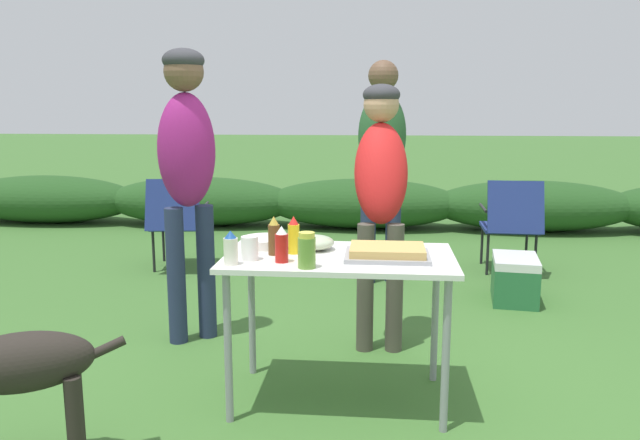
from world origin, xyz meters
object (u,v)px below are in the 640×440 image
at_px(folding_table, 339,271).
at_px(standing_person_in_red_jacket, 381,181).
at_px(standing_person_in_olive_jacket, 382,151).
at_px(dog, 9,370).
at_px(camp_chair_green_behind_table, 177,218).
at_px(standing_person_in_gray_fleece, 187,160).
at_px(paper_cup_stack, 250,248).
at_px(mustard_bottle, 294,236).
at_px(camp_chair_near_hedge, 511,221).
at_px(ketchup_bottle, 282,245).
at_px(beer_bottle, 274,237).
at_px(cooler_box, 515,279).
at_px(relish_jar, 307,251).
at_px(mixing_bowl, 315,242).
at_px(food_tray, 387,252).
at_px(plate_stack, 265,242).
at_px(mayo_bottle, 231,248).

xyz_separation_m(folding_table, standing_person_in_red_jacket, (0.20, 0.78, 0.35)).
relative_size(standing_person_in_olive_jacket, dog, 2.26).
xyz_separation_m(standing_person_in_red_jacket, dog, (-1.44, -1.53, -0.58)).
bearing_deg(camp_chair_green_behind_table, standing_person_in_gray_fleece, -76.27).
distance_m(paper_cup_stack, mustard_bottle, 0.24).
bearing_deg(camp_chair_near_hedge, paper_cup_stack, -120.97).
height_order(ketchup_bottle, standing_person_in_red_jacket, standing_person_in_red_jacket).
xyz_separation_m(beer_bottle, cooler_box, (1.53, 1.75, -0.66)).
xyz_separation_m(paper_cup_stack, relish_jar, (0.28, -0.12, 0.02)).
bearing_deg(standing_person_in_olive_jacket, beer_bottle, -121.22).
height_order(mixing_bowl, standing_person_in_olive_jacket, standing_person_in_olive_jacket).
bearing_deg(camp_chair_green_behind_table, standing_person_in_olive_jacket, -14.46).
height_order(mustard_bottle, camp_chair_green_behind_table, mustard_bottle).
relative_size(food_tray, relish_jar, 2.47).
distance_m(standing_person_in_olive_jacket, camp_chair_green_behind_table, 1.92).
bearing_deg(cooler_box, standing_person_in_red_jacket, 140.52).
distance_m(standing_person_in_red_jacket, dog, 2.18).
relative_size(folding_table, paper_cup_stack, 9.84).
relative_size(food_tray, standing_person_in_red_jacket, 0.25).
bearing_deg(standing_person_in_red_jacket, relish_jar, -109.71).
distance_m(paper_cup_stack, camp_chair_green_behind_table, 2.82).
distance_m(plate_stack, relish_jar, 0.49).
bearing_deg(folding_table, plate_stack, 157.63).
bearing_deg(standing_person_in_gray_fleece, beer_bottle, -85.46).
height_order(food_tray, camp_chair_green_behind_table, camp_chair_green_behind_table).
relative_size(paper_cup_stack, mayo_bottle, 0.71).
height_order(standing_person_in_olive_jacket, camp_chair_near_hedge, standing_person_in_olive_jacket).
bearing_deg(camp_chair_near_hedge, camp_chair_green_behind_table, -175.02).
height_order(ketchup_bottle, mayo_bottle, ketchup_bottle).
relative_size(mixing_bowl, dog, 0.24).
xyz_separation_m(standing_person_in_red_jacket, cooler_box, (1.02, 0.95, -0.84)).
xyz_separation_m(relish_jar, standing_person_in_gray_fleece, (-0.84, 0.99, 0.31)).
xyz_separation_m(paper_cup_stack, cooler_box, (1.62, 1.87, -0.63)).
bearing_deg(paper_cup_stack, beer_bottle, 50.36).
xyz_separation_m(mayo_bottle, cooler_box, (1.69, 1.96, -0.64)).
height_order(plate_stack, mustard_bottle, mustard_bottle).
relative_size(paper_cup_stack, camp_chair_near_hedge, 0.13).
xyz_separation_m(relish_jar, camp_chair_green_behind_table, (-1.47, 2.65, -0.35)).
bearing_deg(relish_jar, ketchup_bottle, 143.87).
bearing_deg(camp_chair_green_behind_table, dog, -90.75).
height_order(mayo_bottle, dog, mayo_bottle).
bearing_deg(standing_person_in_red_jacket, standing_person_in_olive_jacket, 87.26).
xyz_separation_m(mixing_bowl, dog, (-1.12, -0.86, -0.35)).
xyz_separation_m(food_tray, plate_stack, (-0.62, 0.19, -0.00)).
bearing_deg(standing_person_in_olive_jacket, standing_person_in_red_jacket, -108.30).
height_order(mayo_bottle, beer_bottle, beer_bottle).
xyz_separation_m(folding_table, cooler_box, (1.21, 1.73, -0.49)).
bearing_deg(camp_chair_green_behind_table, folding_table, -63.49).
bearing_deg(standing_person_in_red_jacket, paper_cup_stack, -125.72).
height_order(mixing_bowl, relish_jar, relish_jar).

